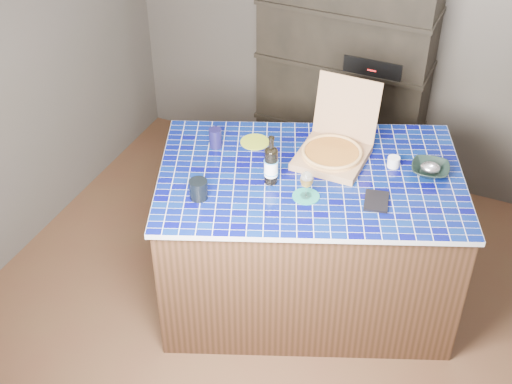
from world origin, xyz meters
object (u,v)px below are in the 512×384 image
at_px(mead_bottle, 271,165).
at_px(bowl, 430,169).
at_px(kitchen_island, 307,237).
at_px(dvd_case, 376,201).
at_px(wine_glass, 307,180).
at_px(pizza_box, 333,150).

xyz_separation_m(mead_bottle, bowl, (0.81, 0.44, -0.09)).
distance_m(kitchen_island, bowl, 0.85).
bearing_deg(kitchen_island, dvd_case, -34.61).
bearing_deg(kitchen_island, mead_bottle, -161.66).
bearing_deg(bowl, wine_glass, -139.36).
relative_size(pizza_box, dvd_case, 2.63).
bearing_deg(bowl, dvd_case, -118.36).
xyz_separation_m(kitchen_island, pizza_box, (0.06, 0.21, 0.54)).
distance_m(kitchen_island, mead_bottle, 0.65).
xyz_separation_m(pizza_box, dvd_case, (0.35, -0.30, -0.05)).
distance_m(pizza_box, mead_bottle, 0.44).
relative_size(kitchen_island, pizza_box, 4.27).
xyz_separation_m(pizza_box, mead_bottle, (-0.25, -0.36, 0.06)).
relative_size(kitchen_island, wine_glass, 12.45).
bearing_deg(bowl, mead_bottle, -151.17).
bearing_deg(pizza_box, wine_glass, -91.42).
bearing_deg(dvd_case, mead_bottle, 173.72).
bearing_deg(mead_bottle, wine_glass, -12.22).
distance_m(kitchen_island, pizza_box, 0.58).
height_order(dvd_case, bowl, bowl).
bearing_deg(wine_glass, kitchen_island, 102.53).
height_order(kitchen_island, dvd_case, dvd_case).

